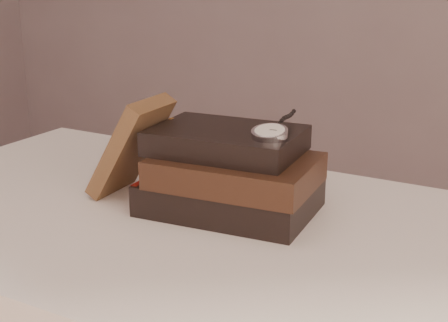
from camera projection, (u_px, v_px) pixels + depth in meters
The scene contains 5 objects.
table at pixel (178, 270), 0.99m from camera, with size 1.00×0.60×0.75m.
book_stack at pixel (231, 174), 0.96m from camera, with size 0.26×0.19×0.12m.
journal at pixel (131, 146), 1.01m from camera, with size 0.02×0.10×0.17m, color #432B1A.
pocket_watch at pixel (271, 132), 0.90m from camera, with size 0.06×0.15×0.02m.
eyeglasses at pixel (202, 145), 1.06m from camera, with size 0.11×0.13×0.05m.
Camera 1 is at (0.50, -0.40, 1.11)m, focal length 52.60 mm.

